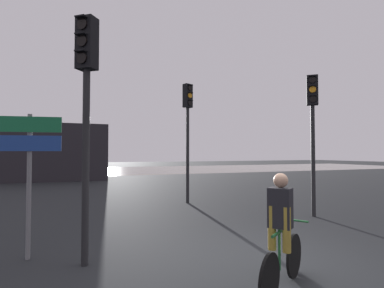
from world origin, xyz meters
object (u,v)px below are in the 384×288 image
(distant_building, at_px, (25,152))
(direction_sign_post, at_px, (29,159))
(traffic_light_near_left, at_px, (86,92))
(traffic_light_center, at_px, (188,120))
(cyclist, at_px, (281,232))
(traffic_light_near_right, at_px, (313,118))

(distant_building, bearing_deg, direction_sign_post, -81.90)
(traffic_light_near_left, bearing_deg, traffic_light_center, -86.77)
(distant_building, xyz_separation_m, direction_sign_post, (2.47, -17.34, -0.16))
(cyclist, bearing_deg, distant_building, 162.34)
(traffic_light_near_left, relative_size, direction_sign_post, 1.63)
(traffic_light_near_right, relative_size, cyclist, 2.62)
(traffic_light_near_left, xyz_separation_m, cyclist, (2.47, -2.01, -2.13))
(distant_building, relative_size, traffic_light_center, 2.37)
(distant_building, distance_m, direction_sign_post, 17.51)
(traffic_light_center, xyz_separation_m, traffic_light_near_right, (2.66, -3.65, -0.19))
(traffic_light_near_right, bearing_deg, traffic_light_near_left, 53.83)
(distant_building, height_order, traffic_light_near_left, traffic_light_near_left)
(traffic_light_center, bearing_deg, cyclist, 58.91)
(traffic_light_center, relative_size, traffic_light_near_left, 1.07)
(traffic_light_near_left, height_order, direction_sign_post, traffic_light_near_left)
(traffic_light_near_left, relative_size, cyclist, 2.61)
(distant_building, xyz_separation_m, traffic_light_near_right, (9.91, -16.34, 1.01))
(distant_building, relative_size, cyclist, 6.64)
(traffic_light_near_right, xyz_separation_m, traffic_light_near_left, (-6.51, -1.65, -0.01))
(traffic_light_center, distance_m, traffic_light_near_right, 4.52)
(cyclist, bearing_deg, traffic_light_near_left, -163.13)
(traffic_light_center, height_order, traffic_light_near_right, traffic_light_center)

